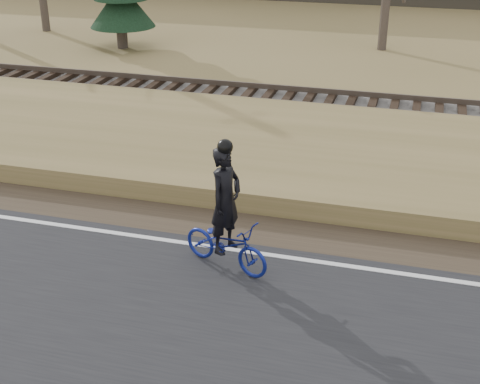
# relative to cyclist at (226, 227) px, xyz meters

# --- Properties ---
(ground) EXTENTS (120.00, 120.00, 0.00)m
(ground) POSITION_rel_cyclist_xyz_m (-3.15, 0.38, -0.85)
(ground) COLOR olive
(ground) RESTS_ON ground
(edge_line) EXTENTS (120.00, 0.12, 0.01)m
(edge_line) POSITION_rel_cyclist_xyz_m (-3.15, 0.58, -0.78)
(edge_line) COLOR silver
(edge_line) RESTS_ON road
(shoulder) EXTENTS (120.00, 1.60, 0.04)m
(shoulder) POSITION_rel_cyclist_xyz_m (-3.15, 1.58, -0.83)
(shoulder) COLOR #473A2B
(shoulder) RESTS_ON ground
(embankment) EXTENTS (120.00, 5.00, 0.44)m
(embankment) POSITION_rel_cyclist_xyz_m (-3.15, 4.58, -0.63)
(embankment) COLOR olive
(embankment) RESTS_ON ground
(ballast) EXTENTS (120.00, 3.00, 0.45)m
(ballast) POSITION_rel_cyclist_xyz_m (-3.15, 8.38, -0.62)
(ballast) COLOR slate
(ballast) RESTS_ON ground
(railroad) EXTENTS (120.00, 2.40, 0.29)m
(railroad) POSITION_rel_cyclist_xyz_m (-3.15, 8.38, -0.32)
(railroad) COLOR black
(railroad) RESTS_ON ballast
(cyclist) EXTENTS (1.80, 1.14, 2.37)m
(cyclist) POSITION_rel_cyclist_xyz_m (0.00, 0.00, 0.00)
(cyclist) COLOR navy
(cyclist) RESTS_ON road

